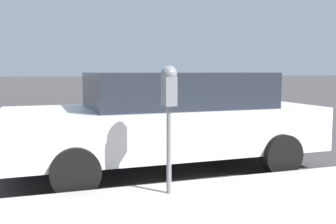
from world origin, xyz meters
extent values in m
plane|color=#3D3A3A|center=(0.00, 0.00, 0.00)|extent=(220.00, 220.00, 0.00)
cylinder|color=gray|center=(-2.63, 0.85, 0.66)|extent=(0.06, 0.06, 1.05)
cube|color=gray|center=(-2.63, 0.85, 1.36)|extent=(0.20, 0.14, 0.34)
sphere|color=gray|center=(-2.63, 0.85, 1.56)|extent=(0.19, 0.19, 0.19)
cube|color=gold|center=(-2.52, 0.85, 1.31)|extent=(0.01, 0.11, 0.12)
cube|color=black|center=(-2.52, 0.85, 1.43)|extent=(0.01, 0.10, 0.08)
cube|color=silver|center=(-1.01, 0.36, 0.67)|extent=(2.01, 4.99, 0.69)
cube|color=#232833|center=(-1.01, 0.16, 1.29)|extent=(1.75, 2.80, 0.55)
cylinder|color=black|center=(-2.01, 1.89, 0.32)|extent=(0.23, 0.64, 0.64)
cylinder|color=black|center=(-0.06, 1.91, 0.32)|extent=(0.23, 0.64, 0.64)
cylinder|color=black|center=(-1.97, -1.19, 0.32)|extent=(0.23, 0.64, 0.64)
cylinder|color=black|center=(-0.02, -1.16, 0.32)|extent=(0.23, 0.64, 0.64)
camera|label=1|loc=(-6.97, 2.34, 1.59)|focal=42.00mm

